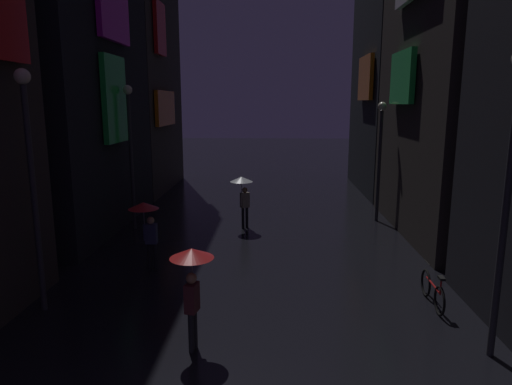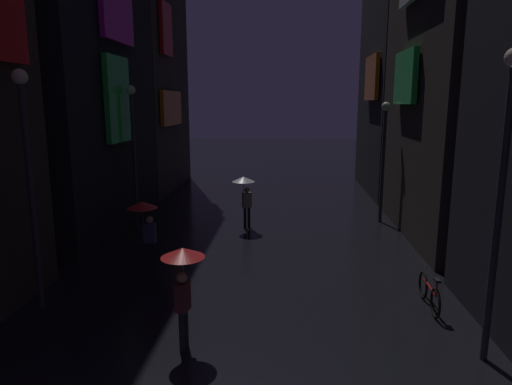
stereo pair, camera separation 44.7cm
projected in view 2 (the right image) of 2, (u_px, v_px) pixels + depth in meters
The scene contains 9 objects.
building_left_far at pixel (136, 17), 25.26m from camera, with size 4.25×7.67×19.24m.
pedestrian_foreground_right_red at pixel (183, 270), 9.23m from camera, with size 0.90×0.90×2.12m.
pedestrian_near_crossing_red at pixel (145, 216), 13.57m from camera, with size 0.90×0.90×2.12m.
pedestrian_far_right_clear at pixel (245, 188), 18.09m from camera, with size 0.90×0.90×2.12m.
bicycle_parked_at_storefront at pixel (429, 293), 11.25m from camera, with size 0.13×1.82×0.96m.
streetlamp_left_far at pixel (133, 141), 17.84m from camera, with size 0.36×0.36×5.65m.
streetlamp_left_near at pixel (28, 164), 10.67m from camera, with size 0.36×0.36×5.75m.
streetlamp_right_near at pixel (503, 176), 8.34m from camera, with size 0.36×0.36×5.95m.
streetlamp_right_far at pixel (384, 147), 18.80m from camera, with size 0.36×0.36×5.02m.
Camera 2 is at (1.09, -4.29, 5.01)m, focal length 32.00 mm.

